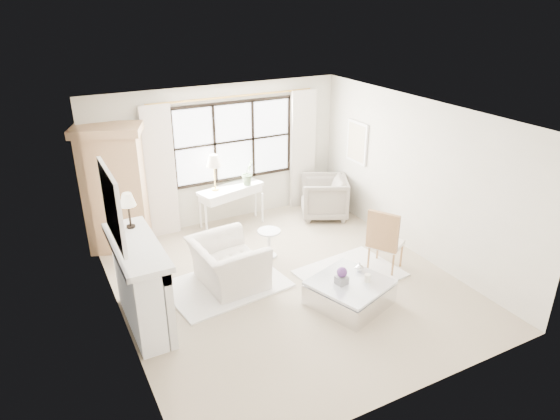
% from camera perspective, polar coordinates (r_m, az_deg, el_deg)
% --- Properties ---
extents(floor, '(5.50, 5.50, 0.00)m').
position_cam_1_polar(floor, '(8.02, 0.80, -8.36)').
color(floor, tan).
rests_on(floor, ground).
extents(ceiling, '(5.50, 5.50, 0.00)m').
position_cam_1_polar(ceiling, '(6.97, 0.92, 10.78)').
color(ceiling, white).
rests_on(ceiling, ground).
extents(wall_back, '(5.00, 0.00, 5.00)m').
position_cam_1_polar(wall_back, '(9.75, -6.92, 6.20)').
color(wall_back, beige).
rests_on(wall_back, ground).
extents(wall_front, '(5.00, 0.00, 5.00)m').
position_cam_1_polar(wall_front, '(5.42, 15.05, -9.71)').
color(wall_front, beige).
rests_on(wall_front, ground).
extents(wall_left, '(0.00, 5.50, 5.50)m').
position_cam_1_polar(wall_left, '(6.68, -18.39, -3.44)').
color(wall_left, beige).
rests_on(wall_left, ground).
extents(wall_right, '(0.00, 5.50, 5.50)m').
position_cam_1_polar(wall_right, '(8.78, 15.37, 3.51)').
color(wall_right, beige).
rests_on(wall_right, ground).
extents(window_pane, '(2.40, 0.02, 1.50)m').
position_cam_1_polar(window_pane, '(9.76, -5.29, 7.83)').
color(window_pane, silver).
rests_on(window_pane, wall_back).
extents(window_frame, '(2.50, 0.04, 1.50)m').
position_cam_1_polar(window_frame, '(9.75, -5.27, 7.82)').
color(window_frame, black).
rests_on(window_frame, wall_back).
extents(curtain_rod, '(3.30, 0.04, 0.04)m').
position_cam_1_polar(curtain_rod, '(9.50, -5.35, 12.79)').
color(curtain_rod, '#AD823C').
rests_on(curtain_rod, wall_back).
extents(curtain_left, '(0.55, 0.10, 2.47)m').
position_cam_1_polar(curtain_left, '(9.36, -13.53, 4.21)').
color(curtain_left, beige).
rests_on(curtain_left, ground).
extents(curtain_right, '(0.55, 0.10, 2.47)m').
position_cam_1_polar(curtain_right, '(10.43, 2.62, 6.88)').
color(curtain_right, beige).
rests_on(curtain_right, ground).
extents(fireplace, '(0.58, 1.66, 1.26)m').
position_cam_1_polar(fireplace, '(7.04, -15.84, -8.16)').
color(fireplace, silver).
rests_on(fireplace, ground).
extents(mirror_frame, '(0.05, 1.15, 0.95)m').
position_cam_1_polar(mirror_frame, '(6.48, -18.68, 0.47)').
color(mirror_frame, white).
rests_on(mirror_frame, wall_left).
extents(mirror_glass, '(0.02, 1.00, 0.80)m').
position_cam_1_polar(mirror_glass, '(6.49, -18.42, 0.52)').
color(mirror_glass, silver).
rests_on(mirror_glass, wall_left).
extents(art_frame, '(0.04, 0.62, 0.82)m').
position_cam_1_polar(art_frame, '(9.94, 8.80, 7.65)').
color(art_frame, white).
rests_on(art_frame, wall_right).
extents(art_canvas, '(0.01, 0.52, 0.72)m').
position_cam_1_polar(art_canvas, '(9.93, 8.71, 7.64)').
color(art_canvas, beige).
rests_on(art_canvas, wall_right).
extents(mantel_lamp, '(0.22, 0.22, 0.51)m').
position_cam_1_polar(mantel_lamp, '(7.06, -17.03, 0.97)').
color(mantel_lamp, black).
rests_on(mantel_lamp, fireplace).
extents(armoire, '(1.29, 1.05, 2.24)m').
position_cam_1_polar(armoire, '(9.07, -18.38, 2.36)').
color(armoire, tan).
rests_on(armoire, floor).
extents(console_table, '(1.37, 0.76, 0.80)m').
position_cam_1_polar(console_table, '(9.80, -5.56, 0.44)').
color(console_table, white).
rests_on(console_table, floor).
extents(console_lamp, '(0.28, 0.28, 0.69)m').
position_cam_1_polar(console_lamp, '(9.37, -7.58, 5.48)').
color(console_lamp, gold).
rests_on(console_lamp, console_table).
extents(orchid_plant, '(0.34, 0.33, 0.48)m').
position_cam_1_polar(orchid_plant, '(9.69, -3.71, 4.27)').
color(orchid_plant, '#607C52').
rests_on(orchid_plant, console_table).
extents(side_table, '(0.40, 0.40, 0.51)m').
position_cam_1_polar(side_table, '(8.62, -1.26, -3.40)').
color(side_table, silver).
rests_on(side_table, floor).
extents(rug_left, '(1.95, 1.49, 0.03)m').
position_cam_1_polar(rug_left, '(8.00, -6.21, -8.49)').
color(rug_left, white).
rests_on(rug_left, floor).
extents(rug_right, '(1.68, 1.33, 0.03)m').
position_cam_1_polar(rug_right, '(8.33, 7.99, -7.18)').
color(rug_right, white).
rests_on(rug_right, floor).
extents(club_armchair, '(1.07, 1.20, 0.74)m').
position_cam_1_polar(club_armchair, '(7.86, -5.99, -6.08)').
color(club_armchair, silver).
rests_on(club_armchair, floor).
extents(wingback_chair, '(1.22, 1.21, 0.84)m').
position_cam_1_polar(wingback_chair, '(10.18, 5.03, 1.48)').
color(wingback_chair, gray).
rests_on(wingback_chair, floor).
extents(french_chair, '(0.66, 0.66, 1.08)m').
position_cam_1_polar(french_chair, '(8.43, 11.90, -4.76)').
color(french_chair, '#AC7948').
rests_on(french_chair, floor).
extents(coffee_table, '(1.27, 1.27, 0.38)m').
position_cam_1_polar(coffee_table, '(7.52, 7.92, -9.36)').
color(coffee_table, silver).
rests_on(coffee_table, floor).
extents(planter_box, '(0.18, 0.18, 0.12)m').
position_cam_1_polar(planter_box, '(7.32, 7.04, -7.96)').
color(planter_box, slate).
rests_on(planter_box, coffee_table).
extents(planter_flowers, '(0.15, 0.15, 0.15)m').
position_cam_1_polar(planter_flowers, '(7.25, 7.10, -7.06)').
color(planter_flowers, '#522A6B').
rests_on(planter_flowers, planter_box).
extents(pillar_candle, '(0.09, 0.09, 0.12)m').
position_cam_1_polar(pillar_candle, '(7.42, 9.94, -7.67)').
color(pillar_candle, silver).
rests_on(pillar_candle, coffee_table).
extents(coffee_vase, '(0.16, 0.16, 0.14)m').
position_cam_1_polar(coffee_vase, '(7.66, 9.07, -6.44)').
color(coffee_vase, silver).
rests_on(coffee_vase, coffee_table).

